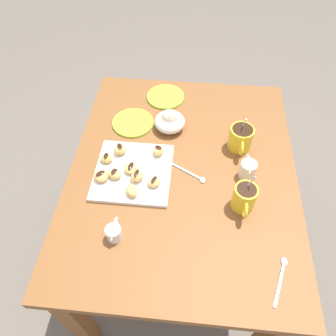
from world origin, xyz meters
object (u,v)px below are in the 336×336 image
Objects in this scene: dining_table at (182,187)px; cream_pitcher_white at (248,169)px; pastry_plate_square at (133,172)px; coffee_mug_yellow_right at (244,198)px; ice_cream_bowl at (170,121)px; beignet_0 at (132,191)px; beignet_1 at (101,176)px; beignet_2 at (137,176)px; saucer_lime_left at (133,123)px; beignet_8 at (120,150)px; beignet_4 at (159,151)px; beignet_3 at (115,174)px; chocolate_sauce_pitcher at (114,232)px; saucer_lime_right at (166,97)px; beignet_7 at (107,158)px; coffee_mug_yellow_left at (241,138)px; beignet_6 at (154,182)px; beignet_5 at (131,168)px.

dining_table is 0.29m from cream_pitcher_white.
coffee_mug_yellow_right reaches higher than pastry_plate_square.
ice_cream_bowl is 0.37m from beignet_0.
beignet_1 is 0.13m from beignet_2.
saucer_lime_left is 0.19m from beignet_8.
beignet_4 is (-0.20, -0.32, -0.02)m from coffee_mug_yellow_right.
beignet_8 is (-0.05, -0.25, 0.16)m from dining_table.
dining_table is at bearing 106.36° from beignet_1.
dining_table is 0.23m from pastry_plate_square.
coffee_mug_yellow_right reaches higher than beignet_2.
dining_table is at bearing 106.21° from beignet_3.
pastry_plate_square is 2.75× the size of cream_pitcher_white.
ice_cream_bowl is at bearing 165.71° from chocolate_sauce_pitcher.
coffee_mug_yellow_right is at bearing 57.84° from beignet_4.
coffee_mug_yellow_right is 3.02× the size of beignet_8.
beignet_7 is at bearing -24.23° from saucer_lime_right.
coffee_mug_yellow_left is 0.15m from cream_pitcher_white.
beignet_6 reaches higher than saucer_lime_left.
beignet_5 reaches higher than pastry_plate_square.
cream_pitcher_white reaches higher than beignet_1.
pastry_plate_square is 1.62× the size of saucer_lime_left.
beignet_7 is at bearing 179.05° from beignet_1.
chocolate_sauce_pitcher reaches higher than pastry_plate_square.
pastry_plate_square is 5.35× the size of beignet_5.
saucer_lime_left is 0.31m from beignet_3.
coffee_mug_yellow_right reaches higher than chocolate_sauce_pitcher.
saucer_lime_right is at bearing 169.58° from beignet_5.
beignet_1 is 1.10× the size of beignet_2.
ice_cream_bowl is 0.54m from chocolate_sauce_pitcher.
beignet_6 and beignet_7 have the same top height.
ice_cream_bowl reaches higher than beignet_3.
beignet_2 is at bearing 36.97° from beignet_5.
coffee_mug_yellow_left is at bearing 126.23° from beignet_6.
ice_cream_bowl is (-0.23, -0.31, 0.00)m from cream_pitcher_white.
beignet_0 is 0.09m from beignet_6.
beignet_7 is at bearing -116.68° from beignet_6.
pastry_plate_square is at bearing -66.44° from coffee_mug_yellow_left.
saucer_lime_right is at bearing 155.77° from beignet_7.
coffee_mug_yellow_left reaches higher than beignet_2.
cream_pitcher_white reaches higher than beignet_2.
beignet_3 is at bearing -82.30° from cream_pitcher_white.
saucer_lime_left is 3.26× the size of beignet_1.
saucer_lime_right is at bearing 159.63° from beignet_1.
beignet_6 is at bearing -99.01° from coffee_mug_yellow_right.
dining_table is 7.27× the size of coffee_mug_yellow_left.
beignet_3 is (0.29, -0.18, -0.01)m from ice_cream_bowl.
beignet_4 is (-0.13, 0.15, 0.00)m from beignet_3.
beignet_8 is (-0.09, -0.06, 0.01)m from beignet_5.
beignet_5 is (-0.27, 0.01, -0.00)m from chocolate_sauce_pitcher.
chocolate_sauce_pitcher reaches higher than beignet_6.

